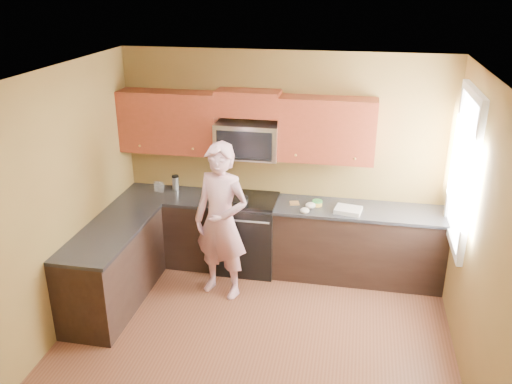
% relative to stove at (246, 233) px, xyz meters
% --- Properties ---
extents(floor, '(4.00, 4.00, 0.00)m').
position_rel_stove_xyz_m(floor, '(0.40, -1.68, -0.47)').
color(floor, brown).
rests_on(floor, ground).
extents(ceiling, '(4.00, 4.00, 0.00)m').
position_rel_stove_xyz_m(ceiling, '(0.40, -1.68, 2.23)').
color(ceiling, white).
rests_on(ceiling, ground).
extents(wall_back, '(4.00, 0.00, 4.00)m').
position_rel_stove_xyz_m(wall_back, '(0.40, 0.32, 0.88)').
color(wall_back, brown).
rests_on(wall_back, ground).
extents(wall_left, '(0.00, 4.00, 4.00)m').
position_rel_stove_xyz_m(wall_left, '(-1.60, -1.68, 0.88)').
color(wall_left, brown).
rests_on(wall_left, ground).
extents(wall_right, '(0.00, 4.00, 4.00)m').
position_rel_stove_xyz_m(wall_right, '(2.40, -1.68, 0.88)').
color(wall_right, brown).
rests_on(wall_right, ground).
extents(cabinet_back_run, '(4.00, 0.60, 0.88)m').
position_rel_stove_xyz_m(cabinet_back_run, '(0.40, 0.02, -0.03)').
color(cabinet_back_run, black).
rests_on(cabinet_back_run, floor).
extents(cabinet_left_run, '(0.60, 1.60, 0.88)m').
position_rel_stove_xyz_m(cabinet_left_run, '(-1.30, -1.08, -0.03)').
color(cabinet_left_run, black).
rests_on(cabinet_left_run, floor).
extents(countertop_back, '(4.00, 0.62, 0.04)m').
position_rel_stove_xyz_m(countertop_back, '(0.40, 0.01, 0.43)').
color(countertop_back, black).
rests_on(countertop_back, cabinet_back_run).
extents(countertop_left, '(0.62, 1.60, 0.04)m').
position_rel_stove_xyz_m(countertop_left, '(-1.29, -1.08, 0.43)').
color(countertop_left, black).
rests_on(countertop_left, cabinet_left_run).
extents(stove, '(0.76, 0.65, 0.95)m').
position_rel_stove_xyz_m(stove, '(0.00, 0.00, 0.00)').
color(stove, black).
rests_on(stove, floor).
extents(microwave, '(0.76, 0.40, 0.42)m').
position_rel_stove_xyz_m(microwave, '(0.00, 0.12, 0.97)').
color(microwave, silver).
rests_on(microwave, wall_back).
extents(upper_cab_left, '(1.22, 0.33, 0.75)m').
position_rel_stove_xyz_m(upper_cab_left, '(-0.99, 0.16, 0.97)').
color(upper_cab_left, maroon).
rests_on(upper_cab_left, wall_back).
extents(upper_cab_right, '(1.12, 0.33, 0.75)m').
position_rel_stove_xyz_m(upper_cab_right, '(0.94, 0.16, 0.97)').
color(upper_cab_right, maroon).
rests_on(upper_cab_right, wall_back).
extents(upper_cab_over_mw, '(0.76, 0.33, 0.30)m').
position_rel_stove_xyz_m(upper_cab_over_mw, '(0.00, 0.16, 1.62)').
color(upper_cab_over_mw, maroon).
rests_on(upper_cab_over_mw, wall_back).
extents(window, '(0.06, 1.06, 1.66)m').
position_rel_stove_xyz_m(window, '(2.38, -0.48, 1.17)').
color(window, white).
rests_on(window, wall_right).
extents(woman, '(0.76, 0.61, 1.83)m').
position_rel_stove_xyz_m(woman, '(-0.15, -0.63, 0.44)').
color(woman, '#CE6784').
rests_on(woman, floor).
extents(frying_pan, '(0.31, 0.50, 0.06)m').
position_rel_stove_xyz_m(frying_pan, '(-0.08, -0.14, 0.47)').
color(frying_pan, black).
rests_on(frying_pan, stove).
extents(butter_tub, '(0.15, 0.15, 0.09)m').
position_rel_stove_xyz_m(butter_tub, '(0.88, 0.02, 0.45)').
color(butter_tub, gold).
rests_on(butter_tub, countertop_back).
extents(toast_slice, '(0.13, 0.13, 0.01)m').
position_rel_stove_xyz_m(toast_slice, '(0.60, 0.02, 0.45)').
color(toast_slice, '#B27F47').
rests_on(toast_slice, countertop_back).
extents(napkin_a, '(0.12, 0.13, 0.06)m').
position_rel_stove_xyz_m(napkin_a, '(0.75, -0.23, 0.48)').
color(napkin_a, silver).
rests_on(napkin_a, countertop_back).
extents(napkin_b, '(0.15, 0.16, 0.07)m').
position_rel_stove_xyz_m(napkin_b, '(0.80, -0.07, 0.48)').
color(napkin_b, silver).
rests_on(napkin_b, countertop_back).
extents(dish_towel, '(0.34, 0.29, 0.05)m').
position_rel_stove_xyz_m(dish_towel, '(1.25, -0.10, 0.47)').
color(dish_towel, silver).
rests_on(dish_towel, countertop_back).
extents(travel_mug, '(0.11, 0.11, 0.19)m').
position_rel_stove_xyz_m(travel_mug, '(-0.97, 0.19, 0.45)').
color(travel_mug, silver).
rests_on(travel_mug, countertop_back).
extents(glass_a, '(0.09, 0.09, 0.12)m').
position_rel_stove_xyz_m(glass_a, '(-1.19, 0.10, 0.51)').
color(glass_a, silver).
rests_on(glass_a, countertop_back).
extents(glass_b, '(0.09, 0.09, 0.12)m').
position_rel_stove_xyz_m(glass_b, '(-1.13, 0.09, 0.51)').
color(glass_b, silver).
rests_on(glass_b, countertop_back).
extents(glass_c, '(0.09, 0.09, 0.12)m').
position_rel_stove_xyz_m(glass_c, '(-0.44, 0.17, 0.51)').
color(glass_c, silver).
rests_on(glass_c, countertop_back).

